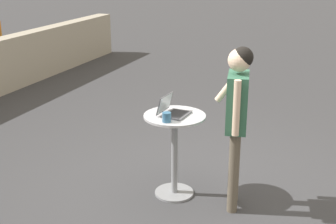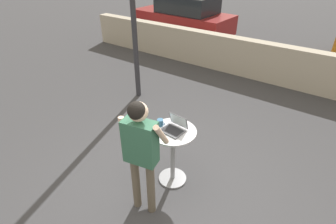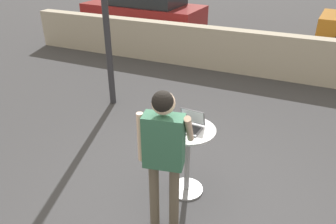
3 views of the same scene
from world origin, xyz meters
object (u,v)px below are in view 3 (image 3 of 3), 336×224
object	(u,v)px
standing_person	(164,146)
cafe_table	(188,152)
parked_car_further_down	(145,10)
coffee_mug	(171,121)
laptop	(189,125)

from	to	relation	value
standing_person	cafe_table	bearing A→B (deg)	88.81
parked_car_further_down	coffee_mug	bearing A→B (deg)	-60.07
cafe_table	coffee_mug	world-z (taller)	coffee_mug
cafe_table	coffee_mug	bearing A→B (deg)	179.82
cafe_table	parked_car_further_down	size ratio (longest dim) A/B	0.23
cafe_table	coffee_mug	size ratio (longest dim) A/B	7.34
cafe_table	standing_person	world-z (taller)	standing_person
standing_person	laptop	bearing A→B (deg)	88.57
coffee_mug	laptop	bearing A→B (deg)	6.12
laptop	standing_person	distance (m)	0.72
coffee_mug	standing_person	bearing A→B (deg)	-72.50
laptop	parked_car_further_down	distance (m)	7.95
parked_car_further_down	standing_person	bearing A→B (deg)	-61.10
laptop	coffee_mug	size ratio (longest dim) A/B	2.54
coffee_mug	cafe_table	bearing A→B (deg)	-0.18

